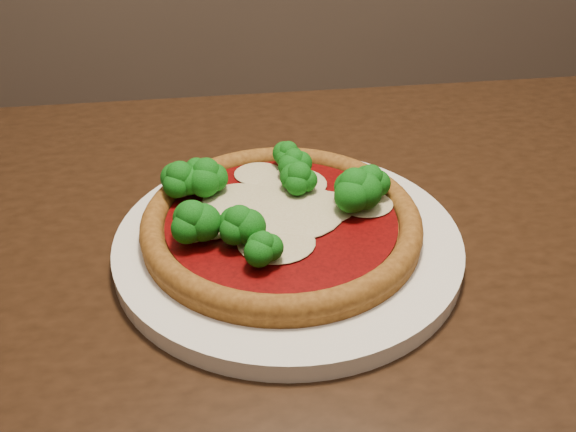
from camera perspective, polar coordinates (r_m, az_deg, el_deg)
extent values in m
cube|color=black|center=(0.64, 3.35, -3.39)|extent=(1.17, 0.75, 0.04)
cylinder|color=black|center=(1.28, 24.03, -6.12)|extent=(0.06, 0.06, 0.71)
cylinder|color=white|center=(0.61, 0.00, -2.41)|extent=(0.33, 0.33, 0.02)
cylinder|color=brown|center=(0.60, -0.58, -0.92)|extent=(0.26, 0.26, 0.01)
torus|color=brown|center=(0.60, -0.58, -0.37)|extent=(0.26, 0.26, 0.02)
cylinder|color=#650405|center=(0.60, -0.58, -0.34)|extent=(0.22, 0.22, 0.00)
ellipsoid|color=beige|center=(0.62, 6.91, 1.09)|extent=(0.05, 0.05, 0.00)
ellipsoid|color=beige|center=(0.62, -4.37, 1.35)|extent=(0.07, 0.06, 0.01)
ellipsoid|color=beige|center=(0.61, -0.15, 0.51)|extent=(0.11, 0.10, 0.01)
ellipsoid|color=beige|center=(0.67, -2.63, 3.80)|extent=(0.05, 0.05, 0.00)
ellipsoid|color=beige|center=(0.57, -1.03, -2.37)|extent=(0.07, 0.06, 0.01)
ellipsoid|color=beige|center=(0.59, -7.01, -0.63)|extent=(0.06, 0.05, 0.00)
ellipsoid|color=beige|center=(0.65, 0.32, 2.88)|extent=(0.07, 0.07, 0.01)
ellipsoid|color=beige|center=(0.61, 3.04, 0.82)|extent=(0.06, 0.06, 0.01)
ellipsoid|color=#147F18|center=(0.63, -9.57, 3.45)|extent=(0.05, 0.05, 0.04)
ellipsoid|color=#147F18|center=(0.63, -7.25, 3.74)|extent=(0.05, 0.05, 0.04)
ellipsoid|color=#147F18|center=(0.64, -8.13, 4.01)|extent=(0.04, 0.04, 0.03)
ellipsoid|color=#147F18|center=(0.65, 0.54, 4.93)|extent=(0.04, 0.04, 0.03)
ellipsoid|color=#147F18|center=(0.56, -4.33, -0.55)|extent=(0.05, 0.05, 0.04)
ellipsoid|color=#147F18|center=(0.53, -2.25, -2.62)|extent=(0.04, 0.04, 0.03)
ellipsoid|color=#147F18|center=(0.62, 7.32, 3.22)|extent=(0.04, 0.04, 0.04)
ellipsoid|color=#147F18|center=(0.67, 0.03, 5.67)|extent=(0.04, 0.04, 0.03)
ellipsoid|color=#147F18|center=(0.63, -7.09, 3.72)|extent=(0.04, 0.04, 0.03)
ellipsoid|color=#147F18|center=(0.60, 5.92, 2.65)|extent=(0.05, 0.05, 0.04)
ellipsoid|color=#147F18|center=(0.56, -8.46, -0.26)|extent=(0.05, 0.05, 0.04)
ellipsoid|color=#147F18|center=(0.62, 1.00, 3.56)|extent=(0.04, 0.04, 0.04)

